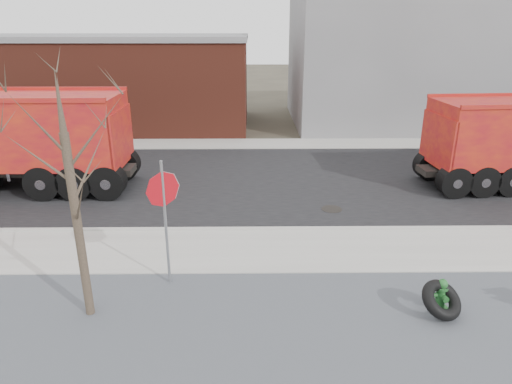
{
  "coord_description": "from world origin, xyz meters",
  "views": [
    {
      "loc": [
        0.29,
        -10.96,
        5.92
      ],
      "look_at": [
        0.42,
        1.17,
        1.4
      ],
      "focal_mm": 32.0,
      "sensor_mm": 36.0,
      "label": 1
    }
  ],
  "objects_px": {
    "fire_hydrant": "(441,296)",
    "dump_truck_red_b": "(8,136)",
    "stop_sign": "(164,203)",
    "truck_tire": "(441,300)"
  },
  "relations": [
    {
      "from": "fire_hydrant",
      "to": "dump_truck_red_b",
      "type": "xyz_separation_m",
      "value": [
        -12.95,
        7.88,
        1.69
      ]
    },
    {
      "from": "fire_hydrant",
      "to": "stop_sign",
      "type": "relative_size",
      "value": 0.25
    },
    {
      "from": "truck_tire",
      "to": "stop_sign",
      "type": "xyz_separation_m",
      "value": [
        -6.0,
        1.4,
        1.68
      ]
    },
    {
      "from": "stop_sign",
      "to": "dump_truck_red_b",
      "type": "xyz_separation_m",
      "value": [
        -6.86,
        6.72,
        -0.04
      ]
    },
    {
      "from": "truck_tire",
      "to": "stop_sign",
      "type": "height_order",
      "value": "stop_sign"
    },
    {
      "from": "fire_hydrant",
      "to": "truck_tire",
      "type": "distance_m",
      "value": 0.26
    },
    {
      "from": "fire_hydrant",
      "to": "truck_tire",
      "type": "relative_size",
      "value": 0.62
    },
    {
      "from": "truck_tire",
      "to": "dump_truck_red_b",
      "type": "height_order",
      "value": "dump_truck_red_b"
    },
    {
      "from": "fire_hydrant",
      "to": "truck_tire",
      "type": "bearing_deg",
      "value": -120.86
    },
    {
      "from": "stop_sign",
      "to": "dump_truck_red_b",
      "type": "distance_m",
      "value": 9.61
    }
  ]
}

